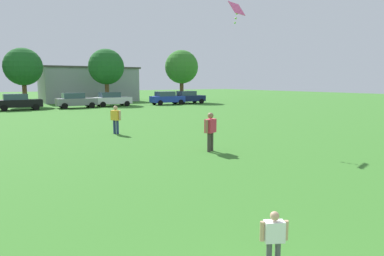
{
  "coord_description": "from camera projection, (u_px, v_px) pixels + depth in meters",
  "views": [
    {
      "loc": [
        -2.01,
        -1.14,
        2.95
      ],
      "look_at": [
        3.98,
        8.82,
        1.4
      ],
      "focal_mm": 32.77,
      "sensor_mm": 36.0,
      "label": 1
    }
  ],
  "objects": [
    {
      "name": "bystander_near_trees",
      "position": [
        116.0,
        117.0,
        19.71
      ],
      "size": [
        0.49,
        0.69,
        1.59
      ],
      "rotation": [
        0.0,
        0.0,
        2.04
      ],
      "color": "navy",
      "rests_on": "ground"
    },
    {
      "name": "kite",
      "position": [
        237.0,
        10.0,
        17.13
      ],
      "size": [
        1.05,
        0.73,
        1.04
      ],
      "color": "#F24C8C"
    },
    {
      "name": "parked_car_black_2",
      "position": [
        18.0,
        102.0,
        36.08
      ],
      "size": [
        4.3,
        2.02,
        1.68
      ],
      "color": "black",
      "rests_on": "ground"
    },
    {
      "name": "parked_car_gray_3",
      "position": [
        76.0,
        100.0,
        39.01
      ],
      "size": [
        4.3,
        2.02,
        1.68
      ],
      "color": "slate",
      "rests_on": "ground"
    },
    {
      "name": "child_kite_flyer",
      "position": [
        274.0,
        235.0,
        5.46
      ],
      "size": [
        0.42,
        0.29,
        0.96
      ],
      "rotation": [
        0.0,
        0.0,
        -0.44
      ],
      "color": "#4C4C51",
      "rests_on": "ground"
    },
    {
      "name": "tree_right",
      "position": [
        106.0,
        67.0,
        45.06
      ],
      "size": [
        4.56,
        4.56,
        7.11
      ],
      "color": "brown",
      "rests_on": "ground"
    },
    {
      "name": "parked_car_white_4",
      "position": [
        112.0,
        99.0,
        41.71
      ],
      "size": [
        4.3,
        2.02,
        1.68
      ],
      "color": "white",
      "rests_on": "ground"
    },
    {
      "name": "parked_car_blue_5",
      "position": [
        167.0,
        98.0,
        44.74
      ],
      "size": [
        4.3,
        2.02,
        1.68
      ],
      "color": "#1E38AD",
      "rests_on": "ground"
    },
    {
      "name": "house_right",
      "position": [
        89.0,
        84.0,
        51.8
      ],
      "size": [
        13.61,
        7.5,
        5.03
      ],
      "color": "#9999A3",
      "rests_on": "ground"
    },
    {
      "name": "adult_bystander",
      "position": [
        210.0,
        128.0,
        14.76
      ],
      "size": [
        0.7,
        0.53,
        1.65
      ],
      "rotation": [
        0.0,
        0.0,
        3.65
      ],
      "color": "#3F3833",
      "rests_on": "ground"
    },
    {
      "name": "ground_plane",
      "position": [
        13.0,
        119.0,
        27.88
      ],
      "size": [
        160.0,
        160.0,
        0.0
      ],
      "primitive_type": "plane",
      "color": "#387528"
    },
    {
      "name": "parked_car_navy_6",
      "position": [
        188.0,
        97.0,
        46.79
      ],
      "size": [
        4.3,
        2.02,
        1.68
      ],
      "color": "#141E4C",
      "rests_on": "ground"
    },
    {
      "name": "tree_far_right",
      "position": [
        182.0,
        67.0,
        49.83
      ],
      "size": [
        4.73,
        4.73,
        7.37
      ],
      "color": "brown",
      "rests_on": "ground"
    },
    {
      "name": "tree_center",
      "position": [
        23.0,
        67.0,
        41.34
      ],
      "size": [
        4.42,
        4.42,
        6.88
      ],
      "color": "brown",
      "rests_on": "ground"
    }
  ]
}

